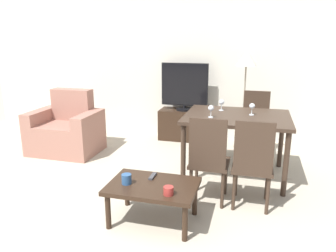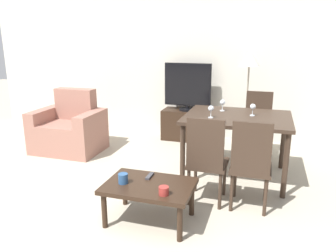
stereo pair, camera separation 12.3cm
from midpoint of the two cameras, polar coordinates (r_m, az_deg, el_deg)
name	(u,v)px [view 1 (the left image)]	position (r m, az deg, el deg)	size (l,w,h in m)	color
wall_back	(179,57)	(5.66, 1.22, 11.84)	(7.36, 0.06, 2.70)	silver
armchair	(67,131)	(5.17, -17.91, -0.81)	(0.99, 0.72, 0.92)	#9E6B5B
tv_stand	(184,125)	(5.54, 2.19, 0.24)	(0.81, 0.40, 0.51)	black
tv	(185,87)	(5.40, 2.25, 6.85)	(0.77, 0.27, 0.78)	black
coffee_table	(153,189)	(3.09, -3.81, -10.93)	(0.82, 0.56, 0.38)	black
dining_table	(237,122)	(4.05, 11.04, 0.62)	(1.25, 0.99, 0.77)	#38281E
dining_chair_near	(209,157)	(3.36, 6.04, -5.44)	(0.40, 0.40, 0.94)	#38281E
dining_chair_far	(255,122)	(4.87, 14.26, 0.76)	(0.40, 0.40, 0.94)	#38281E
dining_chair_near_right	(253,161)	(3.32, 13.54, -6.03)	(0.40, 0.40, 0.94)	#38281E
floor_lamp	(246,65)	(5.06, 12.77, 10.31)	(0.31, 0.31, 1.50)	gray
remote_primary	(153,176)	(3.21, -3.81, -8.73)	(0.04, 0.15, 0.02)	#38383D
cup_white_near	(127,179)	(3.08, -8.38, -9.14)	(0.09, 0.09, 0.09)	navy
cup_colored_far	(168,191)	(2.86, -1.18, -11.22)	(0.09, 0.09, 0.07)	maroon
wine_glass_left	(252,107)	(4.06, 13.59, 3.27)	(0.07, 0.07, 0.15)	silver
wine_glass_center	(211,109)	(3.85, 6.60, 2.96)	(0.07, 0.07, 0.15)	silver
wine_glass_right	(222,103)	(4.24, 8.48, 4.03)	(0.07, 0.07, 0.15)	silver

